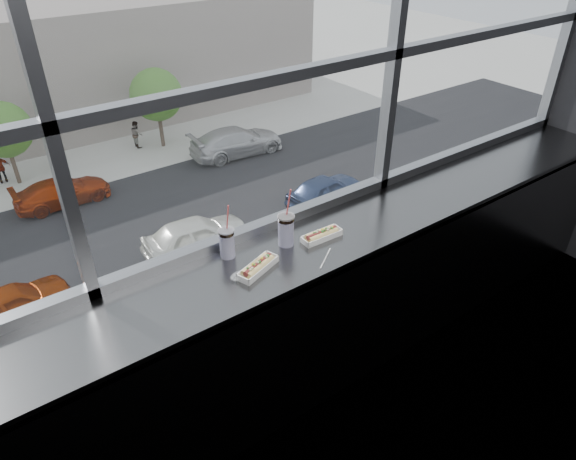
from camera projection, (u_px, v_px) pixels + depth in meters
wall_back_lower at (262, 301)px, 3.38m from camera, size 6.00×0.00×6.00m
window_glass at (250, 18)px, 2.44m from camera, size 6.00×0.00×6.00m
window_mullions at (252, 19)px, 2.42m from camera, size 6.00×0.08×2.40m
counter at (286, 257)px, 2.91m from camera, size 6.00×0.55×0.06m
counter_fascia at (312, 349)px, 3.02m from camera, size 6.00×0.04×1.04m
hotdog_tray_left at (258, 267)px, 2.74m from camera, size 0.28×0.17×0.07m
hotdog_tray_right at (322, 235)px, 3.00m from camera, size 0.26×0.09×0.06m
soda_cup_left at (227, 242)px, 2.81m from camera, size 0.09×0.09×0.33m
soda_cup_right at (286, 228)px, 2.91m from camera, size 0.10×0.10×0.37m
loose_straw at (325, 258)px, 2.84m from camera, size 0.17×0.12×0.01m
wrapper at (240, 276)px, 2.70m from camera, size 0.10×0.07×0.03m
street_asphalt at (27, 258)px, 23.26m from camera, size 80.00×10.00×0.06m
car_near_e at (325, 185)px, 26.90m from camera, size 3.21×6.39×2.05m
car_far_b at (61, 188)px, 26.85m from camera, size 2.42×5.65×1.87m
car_near_c at (10, 299)px, 19.40m from camera, size 3.19×6.10×1.94m
car_far_c at (237, 137)px, 31.98m from camera, size 3.32×7.09×2.31m
car_near_d at (196, 230)px, 23.15m from camera, size 3.17×6.82×2.22m
pedestrian_c at (53, 154)px, 30.34m from camera, size 0.63×0.84×1.89m
pedestrian_d at (136, 132)px, 33.06m from camera, size 0.69×0.92×2.08m
tree_center at (3, 130)px, 27.64m from camera, size 3.06×3.06×4.78m
tree_right at (156, 95)px, 31.87m from camera, size 3.26×3.26×5.09m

